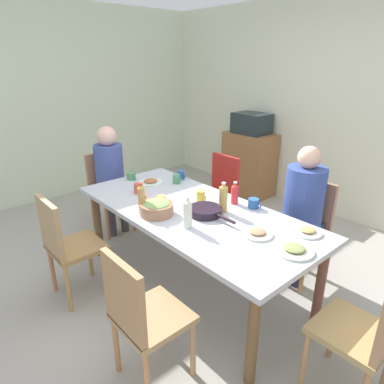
{
  "coord_description": "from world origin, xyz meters",
  "views": [
    {
      "loc": [
        1.91,
        -1.67,
        1.87
      ],
      "look_at": [
        0.0,
        0.0,
        0.88
      ],
      "focal_mm": 31.85,
      "sensor_mm": 36.0,
      "label": 1
    }
  ],
  "objects_px": {
    "person_5": "(110,171)",
    "bottle_1": "(188,213)",
    "cup_4": "(201,196)",
    "bottle_0": "(223,198)",
    "serving_pan": "(206,211)",
    "cup_2": "(181,175)",
    "chair_4": "(141,314)",
    "cup_5": "(254,203)",
    "chair_1": "(66,243)",
    "person_0": "(303,203)",
    "plate_0": "(307,231)",
    "cup_6": "(131,176)",
    "cup_0": "(143,200)",
    "chair_3": "(369,329)",
    "plate_1": "(294,250)",
    "plate_2": "(151,182)",
    "cup_1": "(162,200)",
    "microwave": "(251,123)",
    "cup_3": "(177,179)",
    "bottle_3": "(235,194)",
    "bottle_2": "(142,199)",
    "plate_3": "(257,233)",
    "bowl_0": "(157,208)",
    "chair_5": "(108,187)",
    "cup_7": "(138,188)",
    "side_cabinet": "(249,164)",
    "dining_table": "(192,217)",
    "chair_2": "(218,191)"
  },
  "relations": [
    {
      "from": "person_5",
      "to": "bottle_1",
      "type": "xyz_separation_m",
      "value": [
        1.59,
        -0.23,
        0.11
      ]
    },
    {
      "from": "cup_4",
      "to": "bottle_0",
      "type": "relative_size",
      "value": 0.44
    },
    {
      "from": "serving_pan",
      "to": "bottle_0",
      "type": "xyz_separation_m",
      "value": [
        0.05,
        0.14,
        0.09
      ]
    },
    {
      "from": "serving_pan",
      "to": "cup_2",
      "type": "bearing_deg",
      "value": 153.24
    },
    {
      "from": "chair_4",
      "to": "serving_pan",
      "type": "bearing_deg",
      "value": 114.0
    },
    {
      "from": "cup_2",
      "to": "cup_5",
      "type": "bearing_deg",
      "value": -0.45
    },
    {
      "from": "chair_1",
      "to": "chair_4",
      "type": "distance_m",
      "value": 1.08
    },
    {
      "from": "person_0",
      "to": "plate_0",
      "type": "bearing_deg",
      "value": -54.89
    },
    {
      "from": "cup_2",
      "to": "cup_6",
      "type": "xyz_separation_m",
      "value": [
        -0.33,
        -0.38,
        -0.01
      ]
    },
    {
      "from": "bottle_0",
      "to": "bottle_1",
      "type": "height_order",
      "value": "bottle_0"
    },
    {
      "from": "cup_0",
      "to": "cup_6",
      "type": "relative_size",
      "value": 0.86
    },
    {
      "from": "chair_3",
      "to": "plate_1",
      "type": "relative_size",
      "value": 3.56
    },
    {
      "from": "chair_1",
      "to": "plate_2",
      "type": "xyz_separation_m",
      "value": [
        -0.2,
        0.97,
        0.23
      ]
    },
    {
      "from": "person_5",
      "to": "plate_2",
      "type": "distance_m",
      "value": 0.64
    },
    {
      "from": "cup_1",
      "to": "bottle_0",
      "type": "relative_size",
      "value": 0.44
    },
    {
      "from": "person_5",
      "to": "microwave",
      "type": "xyz_separation_m",
      "value": [
        0.24,
        2.09,
        0.31
      ]
    },
    {
      "from": "serving_pan",
      "to": "cup_6",
      "type": "bearing_deg",
      "value": 179.43
    },
    {
      "from": "plate_0",
      "to": "cup_3",
      "type": "relative_size",
      "value": 1.89
    },
    {
      "from": "cup_2",
      "to": "bottle_3",
      "type": "distance_m",
      "value": 0.79
    },
    {
      "from": "bottle_2",
      "to": "plate_3",
      "type": "bearing_deg",
      "value": 25.78
    },
    {
      "from": "chair_1",
      "to": "cup_2",
      "type": "height_order",
      "value": "chair_1"
    },
    {
      "from": "bowl_0",
      "to": "chair_3",
      "type": "bearing_deg",
      "value": 9.92
    },
    {
      "from": "cup_2",
      "to": "cup_3",
      "type": "xyz_separation_m",
      "value": [
        0.07,
        -0.11,
        0.0
      ]
    },
    {
      "from": "cup_0",
      "to": "cup_4",
      "type": "relative_size",
      "value": 0.98
    },
    {
      "from": "plate_1",
      "to": "cup_6",
      "type": "xyz_separation_m",
      "value": [
        -1.88,
        -0.03,
        0.02
      ]
    },
    {
      "from": "bowl_0",
      "to": "cup_1",
      "type": "distance_m",
      "value": 0.19
    },
    {
      "from": "plate_3",
      "to": "chair_5",
      "type": "bearing_deg",
      "value": -178.5
    },
    {
      "from": "chair_3",
      "to": "cup_0",
      "type": "distance_m",
      "value": 1.84
    },
    {
      "from": "plate_1",
      "to": "cup_7",
      "type": "xyz_separation_m",
      "value": [
        -1.51,
        -0.19,
        0.03
      ]
    },
    {
      "from": "plate_2",
      "to": "side_cabinet",
      "type": "relative_size",
      "value": 0.27
    },
    {
      "from": "person_5",
      "to": "cup_2",
      "type": "distance_m",
      "value": 0.84
    },
    {
      "from": "serving_pan",
      "to": "cup_1",
      "type": "height_order",
      "value": "cup_1"
    },
    {
      "from": "person_0",
      "to": "cup_0",
      "type": "distance_m",
      "value": 1.35
    },
    {
      "from": "chair_3",
      "to": "cup_2",
      "type": "height_order",
      "value": "chair_3"
    },
    {
      "from": "bottle_1",
      "to": "side_cabinet",
      "type": "height_order",
      "value": "bottle_1"
    },
    {
      "from": "chair_3",
      "to": "bottle_1",
      "type": "distance_m",
      "value": 1.3
    },
    {
      "from": "cup_2",
      "to": "side_cabinet",
      "type": "bearing_deg",
      "value": 106.27
    },
    {
      "from": "chair_3",
      "to": "plate_2",
      "type": "relative_size",
      "value": 3.74
    },
    {
      "from": "cup_1",
      "to": "cup_3",
      "type": "bearing_deg",
      "value": 127.68
    },
    {
      "from": "dining_table",
      "to": "cup_1",
      "type": "height_order",
      "value": "cup_1"
    },
    {
      "from": "person_0",
      "to": "plate_3",
      "type": "bearing_deg",
      "value": -82.86
    },
    {
      "from": "cup_1",
      "to": "cup_4",
      "type": "height_order",
      "value": "cup_4"
    },
    {
      "from": "person_5",
      "to": "microwave",
      "type": "relative_size",
      "value": 2.54
    },
    {
      "from": "cup_5",
      "to": "cup_6",
      "type": "xyz_separation_m",
      "value": [
        -1.27,
        -0.38,
        -0.0
      ]
    },
    {
      "from": "bottle_2",
      "to": "chair_1",
      "type": "bearing_deg",
      "value": -123.11
    },
    {
      "from": "chair_4",
      "to": "bottle_3",
      "type": "relative_size",
      "value": 4.64
    },
    {
      "from": "cup_3",
      "to": "cup_2",
      "type": "bearing_deg",
      "value": 121.08
    },
    {
      "from": "chair_2",
      "to": "plate_0",
      "type": "distance_m",
      "value": 1.5
    },
    {
      "from": "bowl_0",
      "to": "bottle_3",
      "type": "xyz_separation_m",
      "value": [
        0.26,
        0.62,
        0.04
      ]
    },
    {
      "from": "plate_1",
      "to": "microwave",
      "type": "height_order",
      "value": "microwave"
    }
  ]
}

